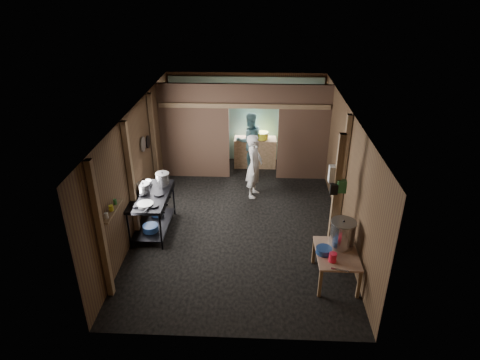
{
  "coord_description": "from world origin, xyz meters",
  "views": [
    {
      "loc": [
        0.36,
        -8.15,
        5.12
      ],
      "look_at": [
        0.0,
        -0.2,
        1.1
      ],
      "focal_mm": 30.95,
      "sensor_mm": 36.0,
      "label": 1
    }
  ],
  "objects_px": {
    "pink_bucket": "(333,257)",
    "yellow_tub": "(262,135)",
    "cook": "(254,166)",
    "gas_range": "(153,213)",
    "stove_pot_large": "(163,179)",
    "stock_pot": "(342,234)",
    "prep_table": "(335,266)"
  },
  "relations": [
    {
      "from": "prep_table",
      "to": "stock_pot",
      "type": "distance_m",
      "value": 0.6
    },
    {
      "from": "stove_pot_large",
      "to": "pink_bucket",
      "type": "xyz_separation_m",
      "value": [
        3.42,
        -2.18,
        -0.34
      ]
    },
    {
      "from": "prep_table",
      "to": "stove_pot_large",
      "type": "xyz_separation_m",
      "value": [
        -3.54,
        1.93,
        0.73
      ]
    },
    {
      "from": "stove_pot_large",
      "to": "yellow_tub",
      "type": "relative_size",
      "value": 0.88
    },
    {
      "from": "gas_range",
      "to": "cook",
      "type": "distance_m",
      "value": 2.79
    },
    {
      "from": "gas_range",
      "to": "prep_table",
      "type": "bearing_deg",
      "value": -21.51
    },
    {
      "from": "cook",
      "to": "yellow_tub",
      "type": "bearing_deg",
      "value": 7.03
    },
    {
      "from": "stove_pot_large",
      "to": "stock_pot",
      "type": "bearing_deg",
      "value": -25.06
    },
    {
      "from": "gas_range",
      "to": "pink_bucket",
      "type": "relative_size",
      "value": 9.12
    },
    {
      "from": "stock_pot",
      "to": "cook",
      "type": "relative_size",
      "value": 0.33
    },
    {
      "from": "pink_bucket",
      "to": "prep_table",
      "type": "bearing_deg",
      "value": 64.23
    },
    {
      "from": "gas_range",
      "to": "yellow_tub",
      "type": "bearing_deg",
      "value": 56.02
    },
    {
      "from": "prep_table",
      "to": "stove_pot_large",
      "type": "height_order",
      "value": "stove_pot_large"
    },
    {
      "from": "stove_pot_large",
      "to": "pink_bucket",
      "type": "height_order",
      "value": "stove_pot_large"
    },
    {
      "from": "stove_pot_large",
      "to": "cook",
      "type": "bearing_deg",
      "value": 31.71
    },
    {
      "from": "stove_pot_large",
      "to": "stock_pot",
      "type": "xyz_separation_m",
      "value": [
        3.65,
        -1.71,
        -0.18
      ]
    },
    {
      "from": "yellow_tub",
      "to": "stove_pot_large",
      "type": "bearing_deg",
      "value": -125.82
    },
    {
      "from": "yellow_tub",
      "to": "cook",
      "type": "relative_size",
      "value": 0.21
    },
    {
      "from": "gas_range",
      "to": "prep_table",
      "type": "xyz_separation_m",
      "value": [
        3.71,
        -1.46,
        -0.15
      ]
    },
    {
      "from": "stock_pot",
      "to": "yellow_tub",
      "type": "distance_m",
      "value": 4.97
    },
    {
      "from": "gas_range",
      "to": "yellow_tub",
      "type": "relative_size",
      "value": 4.32
    },
    {
      "from": "prep_table",
      "to": "cook",
      "type": "distance_m",
      "value": 3.56
    },
    {
      "from": "cook",
      "to": "prep_table",
      "type": "bearing_deg",
      "value": -140.84
    },
    {
      "from": "stock_pot",
      "to": "cook",
      "type": "distance_m",
      "value": 3.37
    },
    {
      "from": "gas_range",
      "to": "cook",
      "type": "relative_size",
      "value": 0.92
    },
    {
      "from": "gas_range",
      "to": "stock_pot",
      "type": "xyz_separation_m",
      "value": [
        3.82,
        -1.24,
        0.4
      ]
    },
    {
      "from": "stove_pot_large",
      "to": "pink_bucket",
      "type": "distance_m",
      "value": 4.07
    },
    {
      "from": "pink_bucket",
      "to": "yellow_tub",
      "type": "xyz_separation_m",
      "value": [
        -1.22,
        5.24,
        0.26
      ]
    },
    {
      "from": "pink_bucket",
      "to": "yellow_tub",
      "type": "height_order",
      "value": "yellow_tub"
    },
    {
      "from": "gas_range",
      "to": "stove_pot_large",
      "type": "bearing_deg",
      "value": 70.06
    },
    {
      "from": "gas_range",
      "to": "yellow_tub",
      "type": "height_order",
      "value": "yellow_tub"
    },
    {
      "from": "cook",
      "to": "pink_bucket",
      "type": "bearing_deg",
      "value": -144.25
    }
  ]
}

